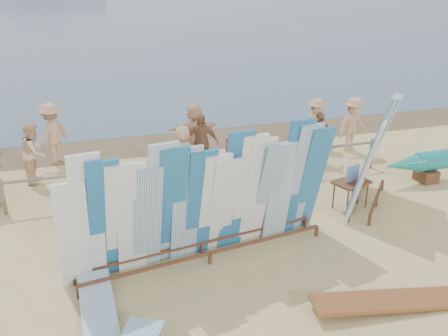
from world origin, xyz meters
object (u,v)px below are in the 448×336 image
object	(u,v)px
beachgoer_3	(52,134)
beachgoer_5	(195,131)
beach_chair_right	(190,172)
side_surfboard_rack	(372,155)
vendor_table	(350,194)
flat_board_a	(101,330)
beachgoer_10	(319,137)
beach_chair_left	(175,170)
beachgoer_2	(35,152)
beachgoer_4	(201,143)
main_surfboard_rack	(205,204)
beachgoer_9	(316,123)
beachgoer_6	(183,153)
flat_board_c	(387,307)
stroller	(238,159)
beachgoer_extra_0	(353,125)

from	to	relation	value
beachgoer_3	beachgoer_5	world-z (taller)	beachgoer_3
beach_chair_right	beachgoer_3	size ratio (longest dim) A/B	0.49
side_surfboard_rack	vendor_table	distance (m)	1.06
flat_board_a	beachgoer_10	world-z (taller)	beachgoer_10
vendor_table	beach_chair_left	distance (m)	4.80
beachgoer_2	beachgoer_4	size ratio (longest dim) A/B	0.97
main_surfboard_rack	beachgoer_2	bearing A→B (deg)	115.77
vendor_table	beachgoer_3	size ratio (longest dim) A/B	0.60
beachgoer_9	beachgoer_5	bearing A→B (deg)	157.94
beachgoer_6	beachgoer_2	bearing A→B (deg)	54.55
vendor_table	main_surfboard_rack	bearing A→B (deg)	178.21
flat_board_c	beachgoer_2	bearing A→B (deg)	46.18
main_surfboard_rack	beachgoer_5	bearing A→B (deg)	70.35
side_surfboard_rack	beachgoer_4	bearing A→B (deg)	87.36
beachgoer_9	beachgoer_2	bearing A→B (deg)	163.72
beachgoer_5	beach_chair_left	bearing A→B (deg)	53.97
beachgoer_3	side_surfboard_rack	bearing A→B (deg)	94.83
flat_board_c	stroller	distance (m)	6.59
beachgoer_9	flat_board_a	bearing A→B (deg)	-154.94
flat_board_a	beachgoer_extra_0	bearing A→B (deg)	34.97
stroller	beachgoer_4	bearing A→B (deg)	141.23
beachgoer_4	beachgoer_10	bearing A→B (deg)	10.65
flat_board_c	beachgoer_6	xyz separation A→B (m)	(-2.12, 6.50, 0.77)
flat_board_c	beachgoer_4	xyz separation A→B (m)	(-1.52, 6.89, 0.87)
beachgoer_10	beachgoer_extra_0	world-z (taller)	beachgoer_extra_0
beachgoer_10	beachgoer_2	distance (m)	8.13
beachgoer_6	beachgoer_4	distance (m)	0.73
beach_chair_right	beachgoer_2	bearing A→B (deg)	140.90
beachgoer_2	beachgoer_5	xyz separation A→B (m)	(4.61, 0.56, 0.01)
beach_chair_right	beachgoer_6	bearing A→B (deg)	95.66
beachgoer_10	beachgoer_9	distance (m)	1.42
main_surfboard_rack	stroller	size ratio (longest dim) A/B	5.79
beachgoer_extra_0	beachgoer_4	size ratio (longest dim) A/B	1.03
flat_board_c	beachgoer_6	world-z (taller)	beachgoer_6
beachgoer_10	beachgoer_6	bearing A→B (deg)	-10.31
beachgoer_4	beachgoer_3	bearing A→B (deg)	170.87
beachgoer_3	beachgoer_4	xyz separation A→B (m)	(4.07, -1.97, -0.06)
side_surfboard_rack	beachgoer_9	xyz separation A→B (m)	(0.75, 4.26, -0.49)
beachgoer_extra_0	beachgoer_3	distance (m)	9.29
beach_chair_right	main_surfboard_rack	bearing A→B (deg)	-120.18
beachgoer_4	beach_chair_right	bearing A→B (deg)	-110.45
beach_chair_left	flat_board_a	bearing A→B (deg)	-96.66
beachgoer_10	stroller	bearing A→B (deg)	-11.65
beachgoer_extra_0	beachgoer_9	bearing A→B (deg)	125.97
beachgoer_6	beachgoer_5	world-z (taller)	beachgoer_5
flat_board_c	beachgoer_10	size ratio (longest dim) A/B	1.69
beachgoer_extra_0	beachgoer_2	xyz separation A→B (m)	(-9.54, 0.45, -0.05)
stroller	beachgoer_extra_0	distance (m)	4.09
vendor_table	flat_board_a	distance (m)	6.69
beachgoer_extra_0	beachgoer_6	bearing A→B (deg)	170.90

